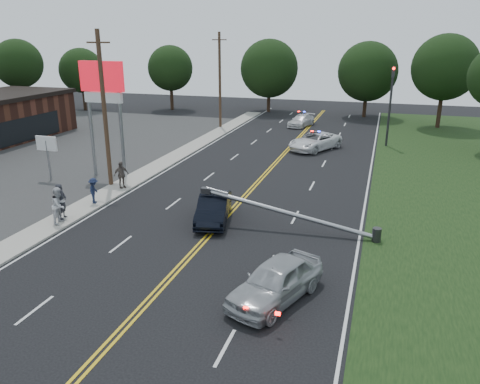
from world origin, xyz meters
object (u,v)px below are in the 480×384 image
(crashed_sedan, at_px, (214,208))
(emergency_a, at_px, (315,141))
(bystander_b, at_px, (59,205))
(pylon_sign, at_px, (103,91))
(traffic_signal, at_px, (391,100))
(small_sign, at_px, (47,147))
(bystander_a, at_px, (62,201))
(fallen_streetlight, at_px, (298,215))
(waiting_sedan, at_px, (276,281))
(bystander_c, at_px, (94,191))
(utility_pole_far, at_px, (220,80))
(bystander_d, at_px, (121,175))
(utility_pole_mid, at_px, (104,110))
(emergency_b, at_px, (301,121))

(crashed_sedan, distance_m, emergency_a, 18.66)
(crashed_sedan, height_order, bystander_b, bystander_b)
(pylon_sign, relative_size, emergency_a, 1.47)
(traffic_signal, bearing_deg, small_sign, -141.10)
(pylon_sign, xyz_separation_m, bystander_a, (2.18, -8.16, -4.90))
(pylon_sign, relative_size, small_sign, 2.58)
(fallen_streetlight, bearing_deg, waiting_sedan, -86.54)
(bystander_b, xyz_separation_m, bystander_c, (-0.08, 3.23, -0.22))
(utility_pole_far, height_order, bystander_c, utility_pole_far)
(crashed_sedan, bearing_deg, utility_pole_far, 95.80)
(crashed_sedan, height_order, waiting_sedan, waiting_sedan)
(bystander_c, bearing_deg, small_sign, 39.15)
(crashed_sedan, height_order, bystander_a, bystander_a)
(small_sign, xyz_separation_m, utility_pole_far, (4.80, 22.00, 2.75))
(bystander_d, bearing_deg, bystander_c, -148.54)
(waiting_sedan, height_order, bystander_d, bystander_d)
(small_sign, xyz_separation_m, waiting_sedan, (18.59, -10.66, -1.54))
(fallen_streetlight, relative_size, bystander_c, 6.10)
(waiting_sedan, xyz_separation_m, bystander_b, (-12.61, 3.91, 0.32))
(utility_pole_mid, bearing_deg, small_sign, 180.00)
(pylon_sign, height_order, small_sign, pylon_sign)
(utility_pole_far, distance_m, emergency_a, 14.29)
(bystander_b, bearing_deg, emergency_a, -31.21)
(pylon_sign, bearing_deg, utility_pole_mid, -56.98)
(emergency_a, distance_m, bystander_c, 20.91)
(small_sign, bearing_deg, utility_pole_far, 77.69)
(bystander_a, bearing_deg, fallen_streetlight, -92.90)
(bystander_a, bearing_deg, emergency_a, -39.67)
(bystander_c, bearing_deg, crashed_sedan, -112.38)
(bystander_b, bearing_deg, waiting_sedan, -112.76)
(waiting_sedan, distance_m, bystander_a, 13.67)
(utility_pole_mid, height_order, bystander_c, utility_pole_mid)
(emergency_a, relative_size, bystander_c, 3.56)
(utility_pole_far, relative_size, bystander_c, 6.52)
(bystander_d, bearing_deg, utility_pole_far, 34.63)
(emergency_a, relative_size, bystander_b, 2.76)
(traffic_signal, relative_size, emergency_a, 1.29)
(traffic_signal, distance_m, utility_pole_mid, 25.12)
(fallen_streetlight, bearing_deg, emergency_b, 99.79)
(waiting_sedan, bearing_deg, traffic_signal, 103.88)
(pylon_sign, bearing_deg, waiting_sedan, -39.99)
(bystander_a, bearing_deg, waiting_sedan, -121.91)
(waiting_sedan, relative_size, emergency_a, 0.85)
(waiting_sedan, bearing_deg, bystander_c, 171.88)
(crashed_sedan, xyz_separation_m, emergency_b, (-0.44, 29.25, -0.10))
(bystander_c, relative_size, bystander_d, 0.87)
(traffic_signal, relative_size, emergency_b, 1.62)
(traffic_signal, bearing_deg, pylon_sign, -139.61)
(traffic_signal, bearing_deg, bystander_b, -123.41)
(small_sign, height_order, bystander_c, small_sign)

